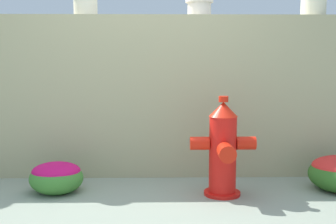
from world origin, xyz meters
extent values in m
plane|color=gray|center=(0.00, 0.00, 0.00)|extent=(24.00, 24.00, 0.00)
cube|color=tan|center=(0.00, 0.96, 0.81)|extent=(6.48, 0.39, 1.62)
cylinder|color=beige|center=(-0.63, 0.97, 1.73)|extent=(0.24, 0.24, 0.21)
cylinder|color=silver|center=(0.52, 0.99, 1.71)|extent=(0.24, 0.24, 0.17)
cylinder|color=silver|center=(0.52, 0.99, 1.77)|extent=(0.28, 0.28, 0.03)
cylinder|color=beige|center=(1.68, 0.96, 1.74)|extent=(0.25, 0.25, 0.24)
cylinder|color=red|center=(0.67, 0.20, 0.01)|extent=(0.32, 0.32, 0.03)
cylinder|color=red|center=(0.67, 0.20, 0.35)|extent=(0.24, 0.24, 0.70)
cone|color=red|center=(0.67, 0.20, 0.76)|extent=(0.25, 0.25, 0.13)
cylinder|color=red|center=(0.67, 0.20, 0.85)|extent=(0.08, 0.08, 0.05)
cylinder|color=red|center=(0.47, 0.20, 0.46)|extent=(0.17, 0.11, 0.11)
cylinder|color=red|center=(0.87, 0.20, 0.46)|extent=(0.17, 0.11, 0.11)
cylinder|color=red|center=(0.67, -0.01, 0.43)|extent=(0.14, 0.18, 0.14)
ellipsoid|color=#3C7B2F|center=(-0.81, 0.30, 0.13)|extent=(0.48, 0.43, 0.29)
ellipsoid|color=#C5115E|center=(-0.81, 0.30, 0.19)|extent=(0.43, 0.38, 0.16)
camera|label=1|loc=(0.13, -3.50, 1.20)|focal=46.41mm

